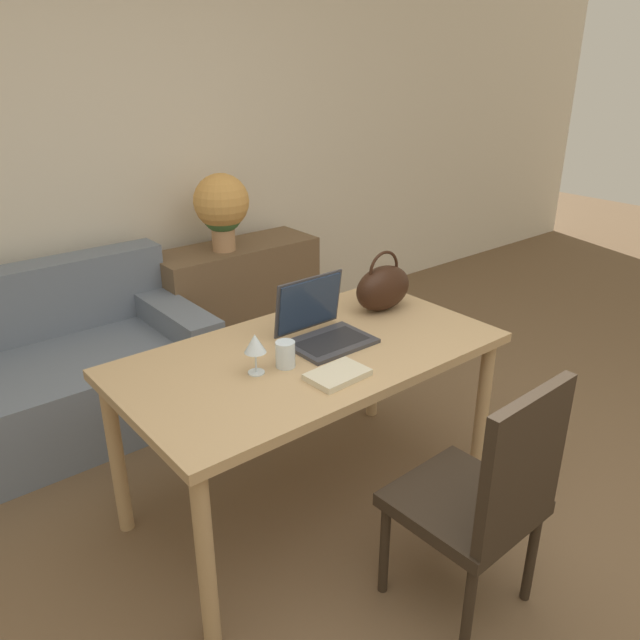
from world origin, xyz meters
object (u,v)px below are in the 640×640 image
at_px(drinking_glass, 285,354).
at_px(flower_vase, 222,207).
at_px(laptop, 320,324).
at_px(handbag, 383,287).
at_px(chair, 486,494).
at_px(wine_glass, 255,345).
at_px(couch, 27,386).

xyz_separation_m(drinking_glass, flower_vase, (0.68, 1.57, 0.19)).
distance_m(laptop, handbag, 0.44).
distance_m(chair, wine_glass, 0.95).
xyz_separation_m(laptop, handbag, (0.43, 0.07, 0.04)).
distance_m(chair, drinking_glass, 0.87).
relative_size(chair, handbag, 3.11).
height_order(chair, flower_vase, flower_vase).
xyz_separation_m(drinking_glass, handbag, (0.69, 0.18, 0.06)).
bearing_deg(chair, handbag, 63.04).
bearing_deg(handbag, wine_glass, -169.21).
bearing_deg(handbag, drinking_glass, -165.48).
height_order(laptop, wine_glass, laptop).
height_order(couch, laptop, laptop).
bearing_deg(wine_glass, handbag, 10.79).
height_order(chair, wine_glass, chair).
bearing_deg(flower_vase, couch, -172.14).
distance_m(wine_glass, handbag, 0.83).
distance_m(couch, handbag, 1.88).
xyz_separation_m(couch, flower_vase, (1.31, 0.18, 0.70)).
bearing_deg(laptop, couch, 125.00).
distance_m(wine_glass, flower_vase, 1.74).
xyz_separation_m(couch, drinking_glass, (0.63, -1.39, 0.52)).
bearing_deg(flower_vase, drinking_glass, -113.37).
distance_m(drinking_glass, flower_vase, 1.72).
height_order(wine_glass, handbag, handbag).
xyz_separation_m(laptop, drinking_glass, (-0.26, -0.11, -0.02)).
relative_size(laptop, drinking_glass, 3.28).
distance_m(laptop, wine_glass, 0.39).
bearing_deg(flower_vase, laptop, -105.90).
height_order(couch, wine_glass, wine_glass).
relative_size(chair, laptop, 2.79).
bearing_deg(handbag, laptop, -170.72).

